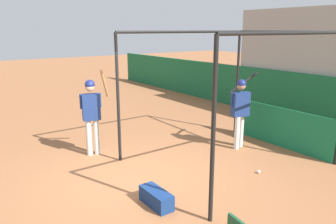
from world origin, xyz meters
name	(u,v)px	position (x,y,z in m)	size (l,w,h in m)	color
ground_plane	(135,179)	(0.00, 0.00, 0.00)	(60.00, 60.00, 0.00)	#935B38
outfield_wall	(317,101)	(0.00, 6.54, 0.80)	(24.00, 0.12, 1.60)	#196038
batting_cage	(259,100)	(0.47, 3.17, 1.32)	(3.12, 3.90, 2.93)	black
player_batter	(240,107)	(-0.04, 3.10, 1.07)	(0.56, 0.91, 1.91)	silver
player_waiting	(92,110)	(-1.76, -0.12, 1.12)	(0.47, 0.76, 2.08)	silver
equipment_bag	(156,198)	(1.11, -0.22, 0.14)	(0.70, 0.28, 0.28)	navy
baseball	(259,172)	(1.30, 2.26, 0.04)	(0.07, 0.07, 0.07)	white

